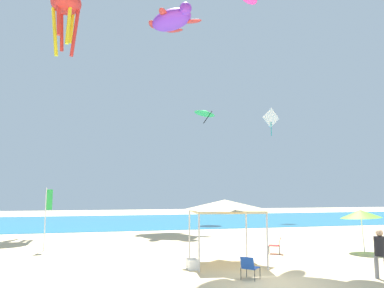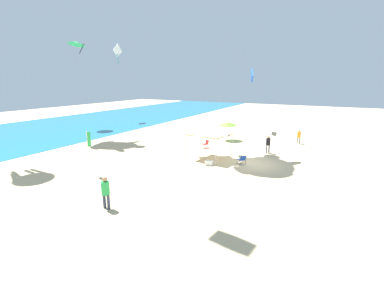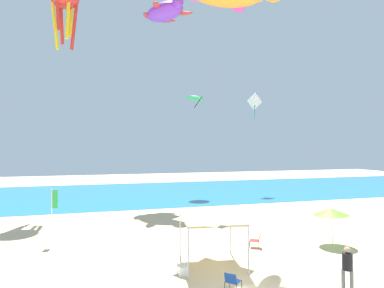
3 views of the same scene
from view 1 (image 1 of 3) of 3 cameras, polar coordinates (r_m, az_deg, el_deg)
name	(u,v)px [view 1 (image 1 of 3)]	position (r m, az deg, el deg)	size (l,w,h in m)	color
ground	(276,285)	(14.12, 12.52, -19.84)	(120.00, 120.00, 0.10)	#D6BC8C
ocean_strip	(148,221)	(43.32, -6.64, -11.34)	(120.00, 22.61, 0.02)	teal
canopy_tent	(225,206)	(17.14, 4.94, -9.26)	(3.24, 3.55, 2.75)	#B7B7BC
beach_umbrella	(360,214)	(22.21, 23.90, -9.54)	(2.08, 2.07, 2.23)	silver
folding_chair_left_of_tent	(249,266)	(14.32, 8.55, -17.62)	(0.81, 0.81, 0.82)	black
folding_chair_right_of_tent	(276,244)	(20.44, 12.51, -14.42)	(0.80, 0.75, 0.82)	black
cooler_box	(192,264)	(16.09, 0.04, -17.54)	(0.42, 0.62, 0.40)	white
banner_flag	(47,212)	(22.22, -20.93, -9.54)	(0.36, 0.06, 3.34)	silver
person_by_tent	(380,249)	(15.79, 26.35, -13.96)	(0.41, 0.41, 1.74)	slate
kite_delta_green	(205,112)	(42.47, 1.94, 4.80)	(2.46, 2.42, 1.95)	green
kite_octopus_red	(66,7)	(38.56, -18.34, 18.94)	(2.71, 2.71, 6.02)	red
kite_diamond_white	(271,119)	(45.25, 11.73, 3.70)	(2.26, 0.33, 3.24)	white
kite_turtle_purple	(172,20)	(41.75, -3.00, 18.09)	(5.85, 6.16, 2.54)	purple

